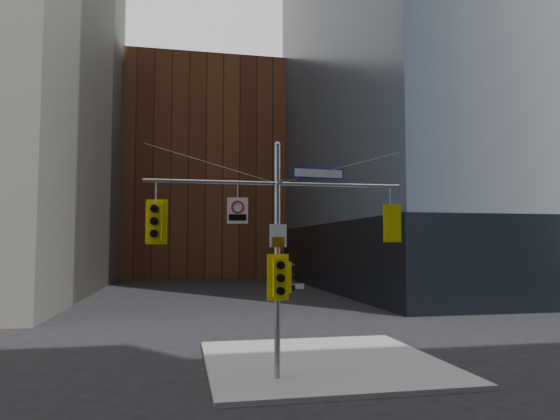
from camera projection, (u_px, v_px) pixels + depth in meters
name	position (u px, v px, depth m)	size (l,w,h in m)	color
ground	(292.00, 404.00, 12.92)	(160.00, 160.00, 0.00)	black
sidewalk_corner	(323.00, 362.00, 17.23)	(8.00, 8.00, 0.15)	gray
podium_ne	(495.00, 256.00, 49.89)	(36.40, 36.40, 6.00)	black
brick_midrise	(202.00, 175.00, 70.63)	(26.00, 20.00, 28.00)	brown
signal_assembly	(277.00, 235.00, 15.17)	(8.00, 0.80, 7.30)	#95989D
traffic_light_west_arm	(156.00, 221.00, 14.51)	(0.63, 0.54, 1.33)	#DBC60B
traffic_light_east_arm	(391.00, 224.00, 15.92)	(0.57, 0.49, 1.20)	#DBC60B
traffic_light_pole_side	(288.00, 277.00, 15.16)	(0.40, 0.34, 0.95)	#DBC60B
traffic_light_pole_front	(279.00, 278.00, 14.82)	(0.67, 0.52, 1.39)	#DBC60B
street_sign_blade	(319.00, 173.00, 15.56)	(1.68, 0.19, 0.33)	navy
regulatory_sign_arm	(238.00, 210.00, 14.97)	(0.63, 0.13, 0.79)	silver
regulatory_sign_pole	(278.00, 236.00, 15.06)	(0.53, 0.07, 0.69)	silver
street_blade_ew	(292.00, 286.00, 15.16)	(0.79, 0.12, 0.16)	silver
street_blade_ns	(275.00, 286.00, 15.51)	(0.08, 0.76, 0.15)	#145926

